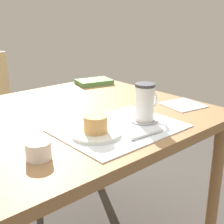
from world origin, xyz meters
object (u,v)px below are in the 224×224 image
(dining_table, at_px, (64,134))
(coffee_mug, at_px, (145,102))
(sugar_bowl, at_px, (38,150))
(pastry_plate, at_px, (96,134))
(pastry, at_px, (96,124))
(small_book, at_px, (94,82))

(dining_table, height_order, coffee_mug, coffee_mug)
(sugar_bowl, bearing_deg, pastry_plate, 4.54)
(pastry, relative_size, small_book, 0.42)
(dining_table, height_order, small_book, small_book)
(dining_table, relative_size, small_book, 6.13)
(dining_table, height_order, sugar_bowl, sugar_bowl)
(coffee_mug, bearing_deg, small_book, 68.48)
(pastry, height_order, coffee_mug, coffee_mug)
(pastry, distance_m, small_book, 0.72)
(pastry, bearing_deg, dining_table, 82.57)
(coffee_mug, xyz_separation_m, sugar_bowl, (-0.43, -0.00, -0.05))
(dining_table, height_order, pastry, pastry)
(pastry, height_order, sugar_bowl, pastry)
(dining_table, bearing_deg, pastry, -97.43)
(coffee_mug, distance_m, small_book, 0.62)
(dining_table, xyz_separation_m, sugar_bowl, (-0.24, -0.26, 0.10))
(pastry_plate, xyz_separation_m, coffee_mug, (0.21, -0.01, 0.07))
(pastry, height_order, small_book, pastry)
(pastry_plate, bearing_deg, coffee_mug, -3.16)
(pastry_plate, distance_m, coffee_mug, 0.22)
(pastry_plate, relative_size, coffee_mug, 1.20)
(coffee_mug, xyz_separation_m, small_book, (0.23, 0.58, -0.06))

